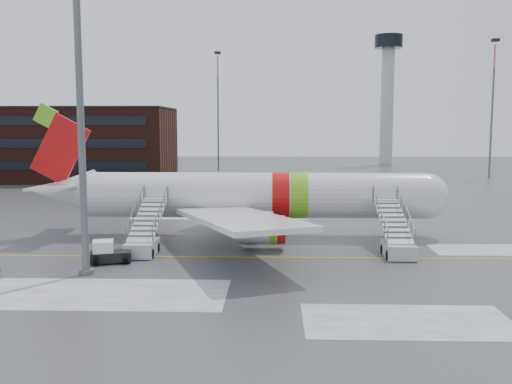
{
  "coord_description": "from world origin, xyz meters",
  "views": [
    {
      "loc": [
        3.58,
        -40.53,
        9.34
      ],
      "look_at": [
        2.16,
        4.77,
        4.0
      ],
      "focal_mm": 40.0,
      "sensor_mm": 36.0,
      "label": 1
    }
  ],
  "objects_px": {
    "airstair_fwd": "(396,240)",
    "airstair_aft": "(144,239)",
    "airliner": "(245,196)",
    "light_mast_near": "(78,50)",
    "pushback_tug": "(108,253)"
  },
  "relations": [
    {
      "from": "airliner",
      "to": "airstair_fwd",
      "type": "height_order",
      "value": "airliner"
    },
    {
      "from": "airstair_fwd",
      "to": "light_mast_near",
      "type": "relative_size",
      "value": 0.29
    },
    {
      "from": "airstair_fwd",
      "to": "airliner",
      "type": "bearing_deg",
      "value": 149.83
    },
    {
      "from": "pushback_tug",
      "to": "airstair_fwd",
      "type": "bearing_deg",
      "value": 8.66
    },
    {
      "from": "airstair_fwd",
      "to": "pushback_tug",
      "type": "bearing_deg",
      "value": -171.34
    },
    {
      "from": "pushback_tug",
      "to": "light_mast_near",
      "type": "distance_m",
      "value": 13.53
    },
    {
      "from": "pushback_tug",
      "to": "airliner",
      "type": "bearing_deg",
      "value": 47.17
    },
    {
      "from": "airstair_fwd",
      "to": "airstair_aft",
      "type": "relative_size",
      "value": 1.0
    },
    {
      "from": "airliner",
      "to": "airstair_aft",
      "type": "xyz_separation_m",
      "value": [
        -7.11,
        -6.54,
        -2.35
      ]
    },
    {
      "from": "light_mast_near",
      "to": "pushback_tug",
      "type": "bearing_deg",
      "value": 80.43
    },
    {
      "from": "airstair_aft",
      "to": "airliner",
      "type": "bearing_deg",
      "value": 42.59
    },
    {
      "from": "airliner",
      "to": "airstair_aft",
      "type": "relative_size",
      "value": 4.55
    },
    {
      "from": "airstair_aft",
      "to": "light_mast_near",
      "type": "height_order",
      "value": "light_mast_near"
    },
    {
      "from": "airstair_fwd",
      "to": "pushback_tug",
      "type": "height_order",
      "value": "airstair_fwd"
    },
    {
      "from": "airstair_aft",
      "to": "light_mast_near",
      "type": "bearing_deg",
      "value": -110.68
    }
  ]
}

